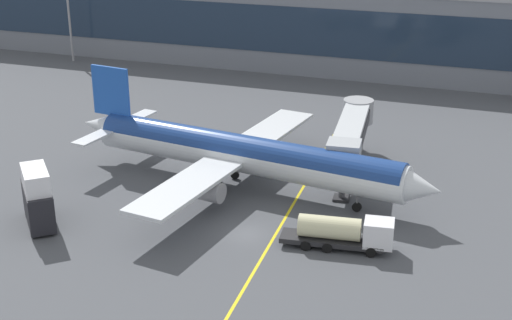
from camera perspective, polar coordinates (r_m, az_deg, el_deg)
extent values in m
plane|color=#47494F|center=(71.52, -0.76, -5.97)|extent=(700.00, 700.00, 0.00)
cube|color=yellow|center=(72.39, 1.83, -5.62)|extent=(5.01, 79.88, 0.01)
cube|color=slate|center=(137.69, 1.97, 10.85)|extent=(166.85, 16.22, 15.04)
cube|color=#1E2D42|center=(129.94, 0.84, 10.56)|extent=(161.84, 0.16, 8.42)
cylinder|color=silver|center=(80.32, -0.95, 0.40)|extent=(38.24, 8.87, 4.09)
cylinder|color=navy|center=(80.19, -0.95, 0.64)|extent=(37.46, 8.62, 3.93)
cone|color=silver|center=(73.62, 13.24, -2.24)|extent=(4.55, 4.37, 3.88)
cone|color=silver|center=(91.21, -12.48, 2.77)|extent=(5.31, 4.07, 3.48)
cube|color=#1E51B2|center=(88.53, -11.65, 5.46)|extent=(5.32, 1.03, 6.13)
cube|color=silver|center=(92.60, -9.64, 3.40)|extent=(2.81, 6.74, 0.24)
cube|color=silver|center=(86.58, -12.83, 1.87)|extent=(2.81, 6.74, 0.24)
cube|color=silver|center=(89.46, 1.24, 2.43)|extent=(6.78, 16.45, 0.40)
cube|color=silver|center=(73.18, -5.69, -2.16)|extent=(6.78, 16.45, 0.40)
cylinder|color=#939399|center=(87.10, 0.99, 0.90)|extent=(3.41, 2.63, 2.25)
cylinder|color=#939399|center=(75.48, -3.84, -2.51)|extent=(3.41, 2.63, 2.25)
cylinder|color=black|center=(76.73, 8.14, -3.78)|extent=(1.04, 0.52, 1.00)
cylinder|color=slate|center=(76.31, 8.18, -3.10)|extent=(0.20, 0.20, 2.02)
cylinder|color=black|center=(84.17, -1.71, -1.21)|extent=(1.04, 0.52, 1.00)
cylinder|color=slate|center=(83.79, -1.72, -0.57)|extent=(0.20, 0.20, 2.02)
cylinder|color=black|center=(81.23, -2.97, -2.10)|extent=(1.04, 0.52, 1.00)
cylinder|color=slate|center=(80.84, -2.98, -1.44)|extent=(0.20, 0.20, 2.02)
cube|color=#B2B7BC|center=(84.98, 7.71, 2.34)|extent=(4.85, 16.33, 2.80)
cube|color=#232328|center=(84.97, 7.75, 2.33)|extent=(4.67, 13.79, 1.54)
cube|color=#9EA3A8|center=(77.45, 7.08, 0.44)|extent=(3.95, 3.60, 2.94)
cylinder|color=#4C4C51|center=(78.72, 6.97, -1.86)|extent=(0.70, 0.70, 3.97)
cube|color=#262628|center=(79.46, 6.91, -3.08)|extent=(2.00, 2.00, 0.30)
cylinder|color=gray|center=(92.60, 8.24, 3.93)|extent=(3.90, 3.90, 3.08)
cylinder|color=gray|center=(93.66, 8.13, 1.95)|extent=(1.80, 1.80, 3.97)
cube|color=#232326|center=(69.10, 6.15, -6.45)|extent=(10.24, 3.82, 0.50)
cube|color=silver|center=(68.30, 9.88, -5.84)|extent=(3.11, 2.85, 2.50)
cube|color=black|center=(68.06, 10.96, -5.55)|extent=(0.47, 2.30, 1.12)
cylinder|color=beige|center=(68.51, 5.96, -5.43)|extent=(6.24, 2.98, 2.20)
cylinder|color=black|center=(70.06, 9.39, -6.45)|extent=(1.04, 0.48, 1.00)
cylinder|color=black|center=(67.97, 9.27, -7.37)|extent=(1.04, 0.48, 1.00)
cylinder|color=black|center=(70.29, 6.01, -6.17)|extent=(1.04, 0.48, 1.00)
cylinder|color=black|center=(68.20, 5.77, -7.08)|extent=(1.04, 0.48, 1.00)
cylinder|color=black|center=(70.50, 4.30, -6.01)|extent=(1.04, 0.48, 1.00)
cylinder|color=black|center=(68.42, 4.02, -6.91)|extent=(1.04, 0.48, 1.00)
cube|color=black|center=(75.78, -17.16, -3.50)|extent=(6.45, 6.69, 3.80)
cube|color=silver|center=(74.30, -17.38, -1.51)|extent=(5.20, 5.36, 2.20)
cylinder|color=black|center=(78.67, -18.03, -4.19)|extent=(0.59, 0.61, 0.60)
cylinder|color=black|center=(78.80, -16.41, -3.95)|extent=(0.59, 0.61, 0.60)
cylinder|color=black|center=(74.37, -17.65, -5.68)|extent=(0.59, 0.61, 0.60)
cylinder|color=black|center=(74.52, -15.93, -5.42)|extent=(0.59, 0.61, 0.60)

